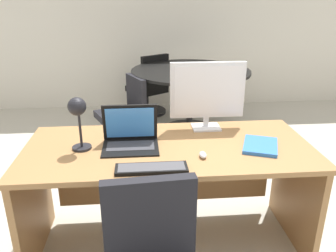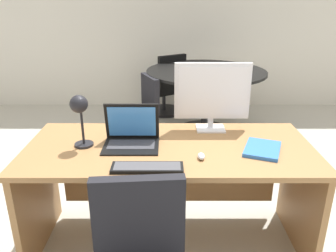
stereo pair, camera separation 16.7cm
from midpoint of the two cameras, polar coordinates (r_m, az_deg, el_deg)
The scene contains 12 objects.
ground at distance 3.85m, azimuth 1.17°, elevation -4.31°, with size 12.00×12.00×0.00m, color #B7B2A3.
back_wall at distance 5.27m, azimuth 0.82°, elevation 18.41°, with size 10.00×0.10×2.80m, color silver.
desk at distance 2.32m, azimuth 2.08°, elevation -7.79°, with size 1.83×0.82×0.75m.
monitor at distance 2.37m, azimuth 9.25°, elevation 5.47°, with size 0.52×0.16×0.48m.
laptop at distance 2.18m, azimuth -4.16°, elevation -1.02°, with size 0.35×0.27×0.26m.
keyboard at distance 1.88m, azimuth -1.14°, elevation -7.06°, with size 0.40×0.12×0.02m.
mouse at distance 2.01m, azimuth 7.81°, elevation -5.09°, with size 0.04×0.08×0.03m.
desk_lamp at distance 2.11m, azimuth -12.66°, elevation 2.50°, with size 0.12×0.14×0.34m.
book at distance 2.20m, azimuth 17.53°, elevation -3.72°, with size 0.29×0.33×0.02m.
meeting_table at distance 4.23m, azimuth 7.26°, elevation 6.75°, with size 1.45×1.45×0.80m.
meeting_chair_near at distance 4.97m, azimuth 0.47°, elevation 5.89°, with size 0.64×0.65×0.89m.
meeting_chair_far at distance 3.94m, azimuth -4.16°, elevation 1.27°, with size 0.62×0.61×0.80m.
Camera 2 is at (-0.01, -1.97, 1.66)m, focal length 36.23 mm.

